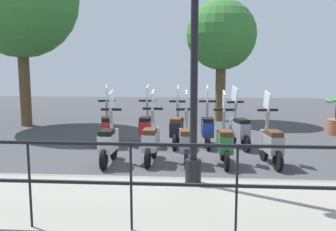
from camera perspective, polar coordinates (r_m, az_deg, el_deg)
ground_plane at (r=8.66m, az=3.22°, el=-6.13°), size 28.00×28.00×0.00m
promenade_walkway at (r=5.64m, az=2.67°, el=-13.35°), size 2.20×20.00×0.15m
fence_railing at (r=4.38m, az=2.37°, el=-8.42°), size 0.04×16.03×1.07m
lamp_post_near at (r=5.99m, az=4.00°, el=6.90°), size 0.26×0.90×4.21m
tree_large at (r=13.50m, az=-21.61°, el=16.07°), size 3.75×3.75×6.01m
tree_distant at (r=13.70m, az=8.14°, el=11.96°), size 2.49×2.49×4.34m
scooter_near_0 at (r=8.03m, az=15.45°, el=-4.02°), size 1.23×0.46×1.54m
scooter_near_1 at (r=7.87m, az=8.64°, el=-4.07°), size 1.23×0.44×1.54m
scooter_near_2 at (r=7.86m, az=2.80°, el=-3.99°), size 1.23×0.44×1.54m
scooter_near_3 at (r=7.97m, az=-2.62°, el=-3.83°), size 1.23×0.44×1.54m
scooter_near_4 at (r=7.94m, az=-9.05°, el=-3.97°), size 1.23×0.44×1.54m
scooter_far_0 at (r=9.45m, az=10.79°, el=-2.05°), size 1.20×0.55×1.54m
scooter_far_1 at (r=9.50m, az=6.05°, el=-1.90°), size 1.23×0.44×1.54m
scooter_far_2 at (r=9.44m, az=1.32°, el=-1.92°), size 1.23×0.44×1.54m
scooter_far_3 at (r=9.60m, az=-3.35°, el=-1.75°), size 1.23×0.44×1.54m
scooter_far_4 at (r=9.71m, az=-9.25°, el=-1.74°), size 1.22×0.50×1.54m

